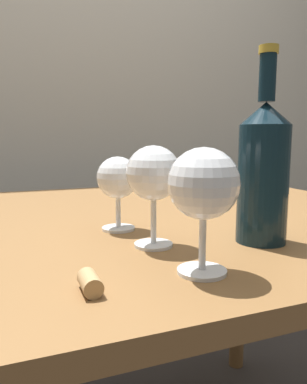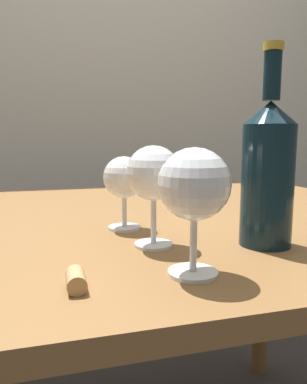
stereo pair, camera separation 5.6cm
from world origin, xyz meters
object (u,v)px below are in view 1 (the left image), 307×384
object	(u,v)px
wine_bottle	(263,170)
wine_glass_merlot	(153,175)
wine_glass_chardonnay	(118,179)
wine_glass_white	(204,185)
cork	(90,283)

from	to	relation	value
wine_bottle	wine_glass_merlot	bearing A→B (deg)	166.86
wine_glass_chardonnay	wine_bottle	bearing A→B (deg)	-39.41
wine_glass_white	wine_bottle	size ratio (longest dim) A/B	0.52
wine_bottle	cork	world-z (taller)	wine_bottle
wine_glass_white	wine_glass_merlot	world-z (taller)	same
wine_glass_merlot	cork	world-z (taller)	wine_glass_merlot
wine_glass_merlot	wine_bottle	xyz separation A→B (m)	(0.17, -0.04, 0.01)
cork	wine_glass_white	bearing A→B (deg)	2.73
wine_glass_merlot	wine_glass_chardonnay	bearing A→B (deg)	100.79
wine_glass_merlot	wine_bottle	size ratio (longest dim) A/B	0.51
wine_glass_white	wine_glass_merlot	xyz separation A→B (m)	(-0.01, 0.13, 0.00)
wine_bottle	cork	distance (m)	0.33
wine_glass_chardonnay	cork	distance (m)	0.29
wine_glass_chardonnay	wine_bottle	size ratio (longest dim) A/B	0.44
wine_glass_merlot	cork	xyz separation A→B (m)	(-0.13, -0.14, -0.10)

